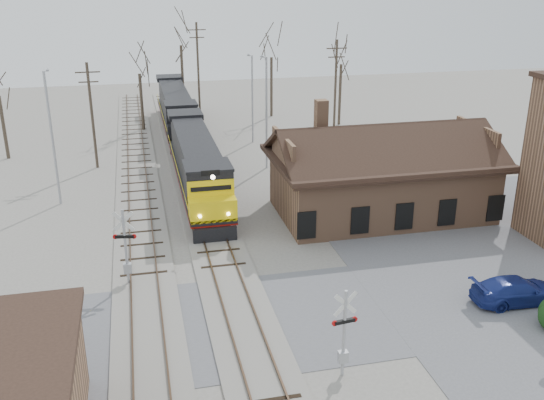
{
  "coord_description": "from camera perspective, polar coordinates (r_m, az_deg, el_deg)",
  "views": [
    {
      "loc": [
        -4.27,
        -25.07,
        15.93
      ],
      "look_at": [
        3.55,
        9.0,
        2.75
      ],
      "focal_mm": 40.0,
      "sensor_mm": 36.0,
      "label": 1
    }
  ],
  "objects": [
    {
      "name": "ground",
      "position": [
        30.01,
        -2.82,
        -11.43
      ],
      "size": [
        140.0,
        140.0,
        0.0
      ],
      "primitive_type": "plane",
      "color": "#9B968C",
      "rests_on": "ground"
    },
    {
      "name": "road",
      "position": [
        30.0,
        -2.82,
        -11.41
      ],
      "size": [
        60.0,
        9.0,
        0.03
      ],
      "primitive_type": "cube",
      "color": "#5A5A5F",
      "rests_on": "ground"
    },
    {
      "name": "parking_lot",
      "position": [
        39.93,
        22.45,
        -4.5
      ],
      "size": [
        22.0,
        26.0,
        0.03
      ],
      "primitive_type": "cube",
      "color": "#5A5A5F",
      "rests_on": "ground"
    },
    {
      "name": "track_main",
      "position": [
        43.31,
        -6.37,
        -0.96
      ],
      "size": [
        3.4,
        90.0,
        0.24
      ],
      "color": "#9B968C",
      "rests_on": "ground"
    },
    {
      "name": "track_siding",
      "position": [
        43.09,
        -12.32,
        -1.44
      ],
      "size": [
        3.4,
        90.0,
        0.24
      ],
      "color": "#9B968C",
      "rests_on": "ground"
    },
    {
      "name": "depot",
      "position": [
        42.68,
        10.2,
        1.85
      ],
      "size": [
        15.2,
        9.31,
        7.9
      ],
      "color": "#91664B",
      "rests_on": "ground"
    },
    {
      "name": "locomotive_lead",
      "position": [
        46.08,
        -7.05,
        3.33
      ],
      "size": [
        2.97,
        19.91,
        4.42
      ],
      "color": "black",
      "rests_on": "ground"
    },
    {
      "name": "locomotive_trailing",
      "position": [
        65.57,
        -9.01,
        8.43
      ],
      "size": [
        2.97,
        19.91,
        4.18
      ],
      "color": "black",
      "rests_on": "ground"
    },
    {
      "name": "crossbuck_near",
      "position": [
        25.69,
        6.79,
        -12.64
      ],
      "size": [
        1.15,
        0.3,
        4.03
      ],
      "rotation": [
        0.0,
        0.0,
        0.13
      ],
      "color": "#A5A8AD",
      "rests_on": "ground"
    },
    {
      "name": "crossbuck_far",
      "position": [
        33.28,
        -13.58,
        -4.64
      ],
      "size": [
        1.24,
        0.33,
        4.38
      ],
      "rotation": [
        0.0,
        0.0,
        2.96
      ],
      "color": "#A5A8AD",
      "rests_on": "ground"
    },
    {
      "name": "parked_car",
      "position": [
        33.69,
        22.05,
        -7.9
      ],
      "size": [
        4.79,
        2.06,
        1.37
      ],
      "primitive_type": "imported",
      "rotation": [
        0.0,
        0.0,
        1.54
      ],
      "color": "navy",
      "rests_on": "ground"
    },
    {
      "name": "streetlight_a",
      "position": [
        45.64,
        -20.02,
        6.03
      ],
      "size": [
        0.25,
        2.04,
        9.65
      ],
      "color": "#A5A8AD",
      "rests_on": "ground"
    },
    {
      "name": "streetlight_b",
      "position": [
        51.43,
        -0.56,
        8.71
      ],
      "size": [
        0.25,
        2.04,
        9.47
      ],
      "color": "#A5A8AD",
      "rests_on": "ground"
    },
    {
      "name": "streetlight_c",
      "position": [
        59.9,
        -1.89,
        9.94
      ],
      "size": [
        0.25,
        2.04,
        8.51
      ],
      "color": "#A5A8AD",
      "rests_on": "ground"
    },
    {
      "name": "utility_pole_a",
      "position": [
        53.69,
        -16.59,
        7.77
      ],
      "size": [
        2.0,
        0.24,
        9.02
      ],
      "color": "#382D23",
      "rests_on": "ground"
    },
    {
      "name": "utility_pole_b",
      "position": [
        68.55,
        -6.95,
        11.93
      ],
      "size": [
        2.0,
        0.24,
        10.91
      ],
      "color": "#382D23",
      "rests_on": "ground"
    },
    {
      "name": "utility_pole_c",
      "position": [
        59.17,
        5.97,
        10.16
      ],
      "size": [
        2.0,
        0.24,
        10.06
      ],
      "color": "#382D23",
      "rests_on": "ground"
    },
    {
      "name": "tree_b",
      "position": [
        65.5,
        -12.43,
        12.38
      ],
      "size": [
        4.03,
        4.03,
        9.87
      ],
      "color": "#382D23",
      "rests_on": "ground"
    },
    {
      "name": "tree_c",
      "position": [
        72.65,
        -8.63,
        15.24
      ],
      "size": [
        5.35,
        5.35,
        13.11
      ],
      "color": "#382D23",
      "rests_on": "ground"
    },
    {
      "name": "tree_d",
      "position": [
        70.82,
        -0.06,
        14.18
      ],
      "size": [
        4.54,
        4.54,
        11.13
      ],
      "color": "#382D23",
      "rests_on": "ground"
    },
    {
      "name": "tree_e",
      "position": [
        67.1,
        6.56,
        13.5
      ],
      "size": [
        4.42,
        4.42,
        10.82
      ],
      "color": "#382D23",
      "rests_on": "ground"
    }
  ]
}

